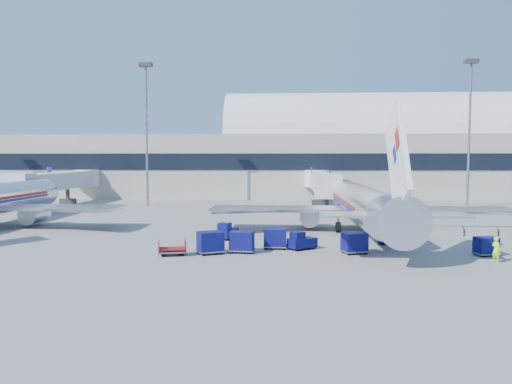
# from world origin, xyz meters

# --- Properties ---
(ground) EXTENTS (260.00, 260.00, 0.00)m
(ground) POSITION_xyz_m (0.00, 0.00, 0.00)
(ground) COLOR gray
(ground) RESTS_ON ground
(terminal) EXTENTS (170.00, 28.15, 21.00)m
(terminal) POSITION_xyz_m (-13.60, 55.96, 7.52)
(terminal) COLOR #B2AA9E
(terminal) RESTS_ON ground
(airliner_main) EXTENTS (32.00, 37.26, 12.07)m
(airliner_main) POSITION_xyz_m (10.00, 4.51, 2.93)
(airliner_main) COLOR silver
(airliner_main) RESTS_ON ground
(jetbridge_near) EXTENTS (4.40, 27.50, 6.25)m
(jetbridge_near) POSITION_xyz_m (7.60, 30.81, 3.93)
(jetbridge_near) COLOR silver
(jetbridge_near) RESTS_ON ground
(jetbridge_mid) EXTENTS (4.40, 27.50, 6.25)m
(jetbridge_mid) POSITION_xyz_m (-34.40, 30.81, 3.93)
(jetbridge_mid) COLOR silver
(jetbridge_mid) RESTS_ON ground
(mast_west) EXTENTS (2.00, 1.20, 22.60)m
(mast_west) POSITION_xyz_m (-20.00, 30.00, 14.79)
(mast_west) COLOR slate
(mast_west) RESTS_ON ground
(mast_east) EXTENTS (2.00, 1.20, 22.60)m
(mast_east) POSITION_xyz_m (30.00, 30.00, 14.79)
(mast_east) COLOR slate
(mast_east) RESTS_ON ground
(barrier_near) EXTENTS (3.00, 0.55, 0.90)m
(barrier_near) POSITION_xyz_m (18.00, 2.00, 0.45)
(barrier_near) COLOR #9E9E96
(barrier_near) RESTS_ON ground
(barrier_mid) EXTENTS (3.00, 0.55, 0.90)m
(barrier_mid) POSITION_xyz_m (21.30, 2.00, 0.45)
(barrier_mid) COLOR #9E9E96
(barrier_mid) RESTS_ON ground
(tug_lead) EXTENTS (2.64, 2.38, 1.56)m
(tug_lead) POSITION_xyz_m (3.25, -6.28, 0.71)
(tug_lead) COLOR #0A0C4F
(tug_lead) RESTS_ON ground
(tug_right) EXTENTS (2.18, 1.39, 1.32)m
(tug_right) POSITION_xyz_m (11.11, -3.42, 0.60)
(tug_right) COLOR #0A0C4F
(tug_right) RESTS_ON ground
(tug_left) EXTENTS (2.05, 2.75, 1.61)m
(tug_left) POSITION_xyz_m (-3.70, -1.28, 0.73)
(tug_left) COLOR #0A0C4F
(tug_left) RESTS_ON ground
(cart_train_a) EXTENTS (2.03, 1.59, 1.73)m
(cart_train_a) POSITION_xyz_m (1.04, -6.02, 0.92)
(cart_train_a) COLOR #0A0C4F
(cart_train_a) RESTS_ON ground
(cart_train_b) EXTENTS (2.13, 1.71, 1.75)m
(cart_train_b) POSITION_xyz_m (-1.65, -7.94, 0.93)
(cart_train_b) COLOR #0A0C4F
(cart_train_b) RESTS_ON ground
(cart_train_c) EXTENTS (2.53, 2.30, 1.81)m
(cart_train_c) POSITION_xyz_m (-4.16, -8.61, 0.97)
(cart_train_c) COLOR #0A0C4F
(cart_train_c) RESTS_ON ground
(cart_solo_near) EXTENTS (2.29, 2.00, 1.70)m
(cart_solo_near) POSITION_xyz_m (7.49, -7.84, 0.91)
(cart_solo_near) COLOR #0A0C4F
(cart_solo_near) RESTS_ON ground
(cart_solo_far) EXTENTS (1.95, 1.65, 1.49)m
(cart_solo_far) POSITION_xyz_m (17.81, -8.13, 0.79)
(cart_solo_far) COLOR #0A0C4F
(cart_solo_far) RESTS_ON ground
(cart_open_red) EXTENTS (2.47, 2.00, 0.58)m
(cart_open_red) POSITION_xyz_m (-7.08, -9.42, 0.42)
(cart_open_red) COLOR slate
(cart_open_red) RESTS_ON ground
(ramp_worker) EXTENTS (0.76, 0.84, 1.92)m
(ramp_worker) POSITION_xyz_m (17.54, -10.66, 0.96)
(ramp_worker) COLOR #A7FF1A
(ramp_worker) RESTS_ON ground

